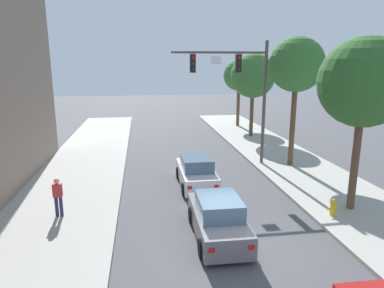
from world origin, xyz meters
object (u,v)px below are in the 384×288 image
Objects in this scene: traffic_signal_mast at (240,81)px; street_tree_nearest at (364,83)px; car_following_grey at (218,219)px; street_tree_third at (253,76)px; pedestrian_sidewalk_left_walker at (58,195)px; fire_hydrant at (333,207)px; street_tree_second at (297,65)px; car_lead_white at (196,173)px; street_tree_farthest at (239,76)px.

traffic_signal_mast is 7.94m from street_tree_nearest.
street_tree_third is (6.73, 16.88, 4.58)m from car_following_grey.
traffic_signal_mast reaches higher than pedestrian_sidewalk_left_walker.
fire_hydrant is 9.40m from street_tree_second.
car_lead_white is 7.03m from pedestrian_sidewalk_left_walker.
street_tree_third is (12.90, 14.49, 4.24)m from pedestrian_sidewalk_left_walker.
fire_hydrant is at bearing -76.70° from traffic_signal_mast.
fire_hydrant is (4.99, -4.77, -0.22)m from car_lead_white.
traffic_signal_mast is at bearing -105.91° from street_tree_farthest.
street_tree_second reaches higher than street_tree_third.
street_tree_second is 1.10× the size of street_tree_third.
street_tree_farthest reaches higher than car_following_grey.
traffic_signal_mast reaches higher than car_lead_white.
car_lead_white is 13.89m from street_tree_third.
car_lead_white is at bearing 145.77° from street_tree_nearest.
street_tree_third is at bearing 48.33° from pedestrian_sidewalk_left_walker.
street_tree_third reaches higher than fire_hydrant.
street_tree_second reaches higher than car_lead_white.
street_tree_farthest reaches higher than fire_hydrant.
street_tree_nearest is at bearing -91.80° from street_tree_third.
fire_hydrant is at bearing -8.01° from pedestrian_sidewalk_left_walker.
car_lead_white reaches higher than fire_hydrant.
pedestrian_sidewalk_left_walker is (-9.38, -6.33, -4.24)m from traffic_signal_mast.
car_following_grey is 18.74m from street_tree_third.
traffic_signal_mast is at bearing 69.83° from car_following_grey.
street_tree_nearest is (3.04, -7.34, 0.25)m from traffic_signal_mast.
street_tree_farthest reaches higher than car_lead_white.
street_tree_second is 8.79m from street_tree_third.
street_tree_farthest is at bearing 87.89° from street_tree_second.
pedestrian_sidewalk_left_walker is 19.86m from street_tree_third.
street_tree_farthest is (13.15, 19.58, 4.09)m from pedestrian_sidewalk_left_walker.
traffic_signal_mast is 1.06× the size of street_tree_third.
traffic_signal_mast is 12.08m from pedestrian_sidewalk_left_walker.
car_lead_white is at bearing 89.15° from car_following_grey.
pedestrian_sidewalk_left_walker is 13.24m from street_tree_nearest.
car_lead_white is (-3.12, -3.15, -4.58)m from traffic_signal_mast.
traffic_signal_mast is 9.44m from fire_hydrant.
street_tree_second reaches higher than pedestrian_sidewalk_left_walker.
car_following_grey is 0.60× the size of street_tree_third.
fire_hydrant is (1.87, -7.92, -4.80)m from traffic_signal_mast.
street_tree_third is (1.65, 16.08, 4.80)m from fire_hydrant.
fire_hydrant is 16.86m from street_tree_third.
street_tree_second is (6.47, 8.15, 5.49)m from car_following_grey.
street_tree_third is at bearing 88.32° from street_tree_second.
pedestrian_sidewalk_left_walker is 2.28× the size of fire_hydrant.
traffic_signal_mast is 13.78m from street_tree_farthest.
street_tree_second is at bearing 88.06° from street_tree_nearest.
traffic_signal_mast is 1.76× the size of car_following_grey.
car_lead_white is at bearing -120.44° from street_tree_third.
street_tree_nearest is 0.94× the size of street_tree_second.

